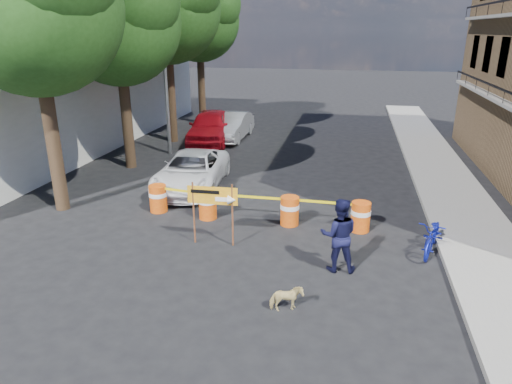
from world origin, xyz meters
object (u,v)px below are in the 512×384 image
at_px(bicycle, 435,220).
at_px(sedan_red, 210,126).
at_px(barrel_mid_right, 290,210).
at_px(pedestrian, 339,235).
at_px(suv_white, 192,171).
at_px(sedan_silver, 232,126).
at_px(dog, 286,299).
at_px(barrel_mid_left, 208,204).
at_px(detour_sign, 219,201).
at_px(barrel_far_left, 158,198).
at_px(barrel_far_right, 361,216).

xyz_separation_m(bicycle, sedan_red, (-9.60, 11.02, -0.09)).
distance_m(barrel_mid_right, bicycle, 4.16).
xyz_separation_m(pedestrian, bicycle, (2.45, 1.47, -0.01)).
height_order(suv_white, sedan_silver, sedan_silver).
bearing_deg(dog, barrel_mid_right, -15.32).
bearing_deg(sedan_silver, barrel_mid_right, -65.20).
height_order(barrel_mid_left, suv_white, suv_white).
bearing_deg(pedestrian, sedan_red, -65.43).
xyz_separation_m(detour_sign, sedan_silver, (-2.96, 12.60, -0.59)).
xyz_separation_m(pedestrian, sedan_red, (-7.15, 12.49, -0.10)).
relative_size(bicycle, dog, 2.68).
bearing_deg(detour_sign, dog, -52.54).
bearing_deg(barrel_mid_left, pedestrian, -30.96).
xyz_separation_m(barrel_mid_left, suv_white, (-1.48, 2.72, 0.19)).
relative_size(suv_white, sedan_red, 0.97).
distance_m(suv_white, sedan_silver, 8.18).
distance_m(barrel_mid_left, pedestrian, 4.85).
distance_m(barrel_far_left, suv_white, 2.51).
distance_m(barrel_far_left, sedan_silver, 10.65).
bearing_deg(pedestrian, barrel_far_left, -29.87).
relative_size(barrel_far_right, pedestrian, 0.48).
xyz_separation_m(barrel_far_left, sedan_silver, (-0.30, 10.64, 0.24)).
xyz_separation_m(barrel_mid_right, bicycle, (4.00, -1.04, 0.46)).
bearing_deg(suv_white, barrel_mid_left, -66.59).
relative_size(barrel_far_right, sedan_red, 0.18).
bearing_deg(suv_white, barrel_far_right, -28.78).
xyz_separation_m(dog, suv_white, (-4.63, 7.23, 0.37)).
xyz_separation_m(barrel_mid_left, sedan_red, (-3.01, 10.00, 0.37)).
bearing_deg(barrel_far_left, barrel_far_right, -1.96).
relative_size(detour_sign, bicycle, 0.96).
distance_m(barrel_far_left, dog, 6.84).
height_order(barrel_far_left, barrel_far_right, same).
relative_size(bicycle, sedan_red, 0.38).
bearing_deg(barrel_far_right, barrel_far_left, 178.04).
height_order(barrel_mid_left, bicycle, bicycle).
height_order(barrel_far_left, detour_sign, detour_sign).
distance_m(barrel_mid_left, dog, 5.51).
relative_size(barrel_far_left, sedan_silver, 0.21).
bearing_deg(bicycle, detour_sign, -154.90).
bearing_deg(sedan_red, barrel_mid_left, -80.79).
distance_m(dog, sedan_red, 15.78).
bearing_deg(barrel_mid_right, bicycle, -14.61).
height_order(barrel_far_right, bicycle, bicycle).
bearing_deg(detour_sign, sedan_red, 106.62).
xyz_separation_m(barrel_far_left, barrel_mid_right, (4.36, -0.20, 0.00)).
relative_size(detour_sign, dog, 2.58).
bearing_deg(barrel_far_left, bicycle, -8.43).
distance_m(pedestrian, suv_white, 7.66).
relative_size(barrel_far_left, barrel_mid_right, 1.00).
height_order(dog, sedan_silver, sedan_silver).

